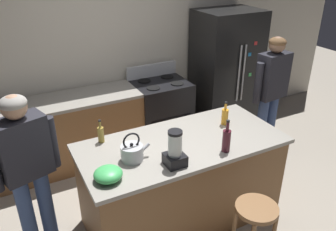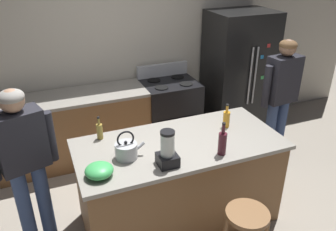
# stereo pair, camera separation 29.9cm
# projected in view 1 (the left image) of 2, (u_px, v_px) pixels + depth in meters

# --- Properties ---
(ground_plane) EXTENTS (14.00, 14.00, 0.00)m
(ground_plane) POSITION_uv_depth(u_px,v_px,m) (181.00, 216.00, 3.69)
(ground_plane) COLOR #9E9384
(back_wall) EXTENTS (8.00, 0.10, 2.70)m
(back_wall) POSITION_uv_depth(u_px,v_px,m) (112.00, 50.00, 4.64)
(back_wall) COLOR beige
(back_wall) RESTS_ON ground_plane
(kitchen_island) EXTENTS (2.00, 0.93, 0.93)m
(kitchen_island) POSITION_uv_depth(u_px,v_px,m) (182.00, 181.00, 3.48)
(kitchen_island) COLOR brown
(kitchen_island) RESTS_ON ground_plane
(back_counter_run) EXTENTS (2.00, 0.64, 0.93)m
(back_counter_run) POSITION_uv_depth(u_px,v_px,m) (68.00, 133.00, 4.38)
(back_counter_run) COLOR brown
(back_counter_run) RESTS_ON ground_plane
(refrigerator) EXTENTS (0.90, 0.73, 1.83)m
(refrigerator) POSITION_uv_depth(u_px,v_px,m) (225.00, 72.00, 5.14)
(refrigerator) COLOR black
(refrigerator) RESTS_ON ground_plane
(stove_range) EXTENTS (0.76, 0.65, 1.11)m
(stove_range) POSITION_uv_depth(u_px,v_px,m) (161.00, 112.00, 4.90)
(stove_range) COLOR black
(stove_range) RESTS_ON ground_plane
(person_by_island_left) EXTENTS (0.59, 0.33, 1.61)m
(person_by_island_left) POSITION_uv_depth(u_px,v_px,m) (27.00, 165.00, 2.85)
(person_by_island_left) COLOR #384C7A
(person_by_island_left) RESTS_ON ground_plane
(person_by_sink_right) EXTENTS (0.60, 0.26, 1.65)m
(person_by_sink_right) POSITION_uv_depth(u_px,v_px,m) (271.00, 88.00, 4.34)
(person_by_sink_right) COLOR #384C7A
(person_by_sink_right) RESTS_ON ground_plane
(bar_stool) EXTENTS (0.36, 0.36, 0.69)m
(bar_stool) POSITION_uv_depth(u_px,v_px,m) (255.00, 221.00, 2.89)
(bar_stool) COLOR brown
(bar_stool) RESTS_ON ground_plane
(blender_appliance) EXTENTS (0.17, 0.17, 0.33)m
(blender_appliance) POSITION_uv_depth(u_px,v_px,m) (175.00, 151.00, 2.88)
(blender_appliance) COLOR black
(blender_appliance) RESTS_ON kitchen_island
(bottle_soda) EXTENTS (0.07, 0.07, 0.26)m
(bottle_soda) POSITION_uv_depth(u_px,v_px,m) (225.00, 116.00, 3.56)
(bottle_soda) COLOR orange
(bottle_soda) RESTS_ON kitchen_island
(bottle_vinegar) EXTENTS (0.06, 0.06, 0.24)m
(bottle_vinegar) POSITION_uv_depth(u_px,v_px,m) (101.00, 134.00, 3.24)
(bottle_vinegar) COLOR olive
(bottle_vinegar) RESTS_ON kitchen_island
(bottle_wine) EXTENTS (0.08, 0.08, 0.32)m
(bottle_wine) POSITION_uv_depth(u_px,v_px,m) (226.00, 140.00, 3.08)
(bottle_wine) COLOR #471923
(bottle_wine) RESTS_ON kitchen_island
(mixing_bowl) EXTENTS (0.23, 0.23, 0.11)m
(mixing_bowl) POSITION_uv_depth(u_px,v_px,m) (108.00, 174.00, 2.72)
(mixing_bowl) COLOR #3FB259
(mixing_bowl) RESTS_ON kitchen_island
(tea_kettle) EXTENTS (0.28, 0.20, 0.27)m
(tea_kettle) POSITION_uv_depth(u_px,v_px,m) (132.00, 152.00, 2.97)
(tea_kettle) COLOR #B7BABF
(tea_kettle) RESTS_ON kitchen_island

